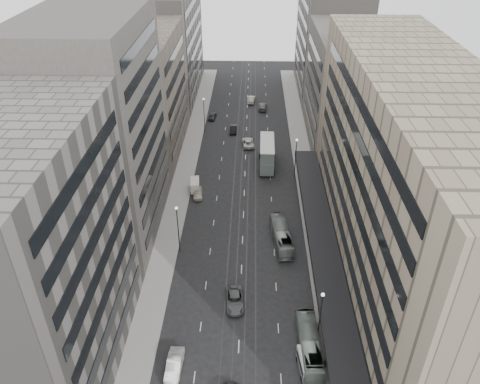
# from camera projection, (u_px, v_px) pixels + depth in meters

# --- Properties ---
(ground) EXTENTS (220.00, 220.00, 0.00)m
(ground) POSITION_uv_depth(u_px,v_px,m) (240.00, 310.00, 62.64)
(ground) COLOR black
(ground) RESTS_ON ground
(sidewalk_right) EXTENTS (4.00, 125.00, 0.15)m
(sidewalk_right) POSITION_uv_depth(u_px,v_px,m) (305.00, 170.00, 93.86)
(sidewalk_right) COLOR gray
(sidewalk_right) RESTS_ON ground
(sidewalk_left) EXTENTS (4.00, 125.00, 0.15)m
(sidewalk_left) POSITION_uv_depth(u_px,v_px,m) (186.00, 169.00, 94.41)
(sidewalk_left) COLOR gray
(sidewalk_left) RESTS_ON ground
(department_store) EXTENTS (19.20, 60.00, 30.00)m
(department_store) POSITION_uv_depth(u_px,v_px,m) (406.00, 186.00, 60.80)
(department_store) COLOR gray
(department_store) RESTS_ON ground
(building_right_mid) EXTENTS (15.00, 28.00, 24.00)m
(building_right_mid) POSITION_uv_depth(u_px,v_px,m) (348.00, 88.00, 99.40)
(building_right_mid) COLOR #45423C
(building_right_mid) RESTS_ON ground
(building_right_far) EXTENTS (15.00, 32.00, 28.00)m
(building_right_far) POSITION_uv_depth(u_px,v_px,m) (330.00, 41.00, 123.55)
(building_right_far) COLOR slate
(building_right_far) RESTS_ON ground
(building_left_a) EXTENTS (15.00, 28.00, 30.00)m
(building_left_a) POSITION_uv_depth(u_px,v_px,m) (30.00, 262.00, 48.29)
(building_left_a) COLOR slate
(building_left_a) RESTS_ON ground
(building_left_b) EXTENTS (15.00, 26.00, 34.00)m
(building_left_b) POSITION_uv_depth(u_px,v_px,m) (100.00, 131.00, 69.92)
(building_left_b) COLOR #45423C
(building_left_b) RESTS_ON ground
(building_left_c) EXTENTS (15.00, 28.00, 25.00)m
(building_left_c) POSITION_uv_depth(u_px,v_px,m) (141.00, 94.00, 95.06)
(building_left_c) COLOR #685A50
(building_left_c) RESTS_ON ground
(building_left_d) EXTENTS (15.00, 38.00, 28.00)m
(building_left_d) POSITION_uv_depth(u_px,v_px,m) (166.00, 43.00, 122.00)
(building_left_d) COLOR slate
(building_left_d) RESTS_ON ground
(lamp_right_near) EXTENTS (0.44, 0.44, 8.32)m
(lamp_right_near) POSITION_uv_depth(u_px,v_px,m) (321.00, 312.00, 55.40)
(lamp_right_near) COLOR #262628
(lamp_right_near) RESTS_ON ground
(lamp_right_far) EXTENTS (0.44, 0.44, 8.32)m
(lamp_right_far) POSITION_uv_depth(u_px,v_px,m) (296.00, 154.00, 89.04)
(lamp_right_far) COLOR #262628
(lamp_right_far) RESTS_ON ground
(lamp_left_near) EXTENTS (0.44, 0.44, 8.32)m
(lamp_left_near) POSITION_uv_depth(u_px,v_px,m) (178.00, 224.00, 70.14)
(lamp_left_near) COLOR #262628
(lamp_left_near) RESTS_ON ground
(lamp_left_far) EXTENTS (0.44, 0.44, 8.32)m
(lamp_left_far) POSITION_uv_depth(u_px,v_px,m) (204.00, 111.00, 106.30)
(lamp_left_far) COLOR #262628
(lamp_left_far) RESTS_ON ground
(bus_near) EXTENTS (2.66, 10.01, 2.77)m
(bus_near) POSITION_uv_depth(u_px,v_px,m) (309.00, 345.00, 56.09)
(bus_near) COLOR gray
(bus_near) RESTS_ON ground
(bus_far) EXTENTS (3.51, 10.27, 2.80)m
(bus_far) POSITION_uv_depth(u_px,v_px,m) (281.00, 236.00, 73.92)
(bus_far) COLOR gray
(bus_far) RESTS_ON ground
(double_decker) EXTENTS (3.22, 10.01, 5.45)m
(double_decker) POSITION_uv_depth(u_px,v_px,m) (267.00, 153.00, 93.92)
(double_decker) COLOR slate
(double_decker) RESTS_ON ground
(vw_microbus) EXTENTS (2.24, 4.21, 2.18)m
(vw_microbus) POSITION_uv_depth(u_px,v_px,m) (307.00, 363.00, 54.10)
(vw_microbus) COLOR slate
(vw_microbus) RESTS_ON ground
(panel_van) EXTENTS (2.11, 3.77, 2.28)m
(panel_van) POSITION_uv_depth(u_px,v_px,m) (195.00, 185.00, 86.93)
(panel_van) COLOR beige
(panel_van) RESTS_ON ground
(sedan_1) EXTENTS (1.85, 4.91, 1.60)m
(sedan_1) POSITION_uv_depth(u_px,v_px,m) (174.00, 365.00, 54.40)
(sedan_1) COLOR silver
(sedan_1) RESTS_ON ground
(sedan_2) EXTENTS (2.87, 5.43, 1.46)m
(sedan_2) POSITION_uv_depth(u_px,v_px,m) (235.00, 300.00, 63.13)
(sedan_2) COLOR #57575A
(sedan_2) RESTS_ON ground
(sedan_4) EXTENTS (2.08, 4.29, 1.41)m
(sedan_4) POSITION_uv_depth(u_px,v_px,m) (198.00, 193.00, 85.64)
(sedan_4) COLOR beige
(sedan_4) RESTS_ON ground
(sedan_5) EXTENTS (1.50, 4.25, 1.40)m
(sedan_5) POSITION_uv_depth(u_px,v_px,m) (233.00, 129.00, 108.72)
(sedan_5) COLOR black
(sedan_5) RESTS_ON ground
(sedan_6) EXTENTS (3.05, 5.59, 1.48)m
(sedan_6) POSITION_uv_depth(u_px,v_px,m) (248.00, 142.00, 102.91)
(sedan_6) COLOR silver
(sedan_6) RESTS_ON ground
(sedan_7) EXTENTS (2.34, 5.29, 1.51)m
(sedan_7) POSITION_uv_depth(u_px,v_px,m) (262.00, 106.00, 120.14)
(sedan_7) COLOR #59595C
(sedan_7) RESTS_ON ground
(sedan_8) EXTENTS (2.08, 4.11, 1.34)m
(sedan_8) POSITION_uv_depth(u_px,v_px,m) (212.00, 116.00, 115.09)
(sedan_8) COLOR #29292C
(sedan_8) RESTS_ON ground
(sedan_9) EXTENTS (2.32, 5.12, 1.63)m
(sedan_9) POSITION_uv_depth(u_px,v_px,m) (252.00, 99.00, 124.11)
(sedan_9) COLOR #A39A87
(sedan_9) RESTS_ON ground
(pedestrian) EXTENTS (0.76, 0.70, 1.73)m
(pedestrian) POSITION_uv_depth(u_px,v_px,m) (325.00, 363.00, 54.39)
(pedestrian) COLOR black
(pedestrian) RESTS_ON sidewalk_right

